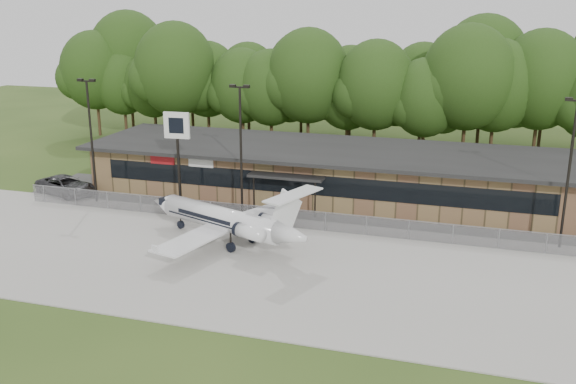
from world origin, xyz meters
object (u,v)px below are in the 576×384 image
(terminal, at_px, (328,171))
(suv, at_px, (66,186))
(business_jet, at_px, (228,221))
(pole_sign, at_px, (177,136))

(terminal, height_order, suv, terminal)
(business_jet, relative_size, suv, 2.42)
(terminal, relative_size, pole_sign, 5.20)
(terminal, xyz_separation_m, business_jet, (-3.80, -13.32, -0.47))
(terminal, relative_size, business_jet, 2.93)
(business_jet, distance_m, pole_sign, 10.03)
(terminal, bearing_deg, pole_sign, -145.57)
(business_jet, relative_size, pole_sign, 1.77)
(terminal, distance_m, suv, 22.70)
(pole_sign, bearing_deg, business_jet, -46.93)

